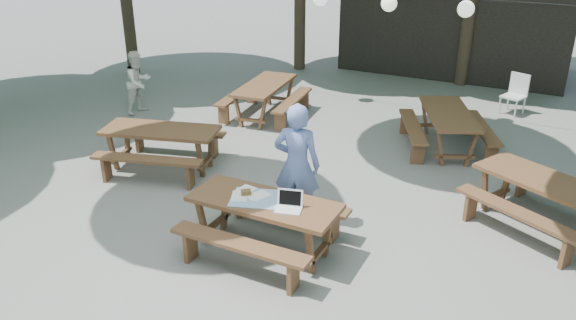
% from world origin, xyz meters
% --- Properties ---
extents(ground, '(80.00, 80.00, 0.00)m').
position_xyz_m(ground, '(0.00, 0.00, 0.00)').
color(ground, '#64635F').
rests_on(ground, ground).
extents(pavilion, '(6.00, 3.00, 2.80)m').
position_xyz_m(pavilion, '(0.50, 10.50, 1.40)').
color(pavilion, black).
rests_on(pavilion, ground).
extents(main_picnic_table, '(2.00, 1.58, 0.75)m').
position_xyz_m(main_picnic_table, '(0.19, -0.27, 0.39)').
color(main_picnic_table, '#4F331C').
rests_on(main_picnic_table, ground).
extents(picnic_table_nw, '(2.26, 2.04, 0.75)m').
position_xyz_m(picnic_table_nw, '(-2.69, 1.22, 0.39)').
color(picnic_table_nw, '#4F331C').
rests_on(picnic_table_nw, ground).
extents(picnic_table_ne, '(2.42, 2.28, 0.75)m').
position_xyz_m(picnic_table_ne, '(3.49, 2.04, 0.39)').
color(picnic_table_ne, '#4F331C').
rests_on(picnic_table_ne, ground).
extents(picnic_table_far_w, '(1.79, 2.08, 0.75)m').
position_xyz_m(picnic_table_far_w, '(-2.40, 4.44, 0.39)').
color(picnic_table_far_w, '#4F331C').
rests_on(picnic_table_far_w, ground).
extents(picnic_table_far_e, '(2.21, 2.37, 0.75)m').
position_xyz_m(picnic_table_far_e, '(1.60, 4.38, 0.39)').
color(picnic_table_far_e, '#4F331C').
rests_on(picnic_table_far_e, ground).
extents(woman, '(0.74, 0.56, 1.84)m').
position_xyz_m(woman, '(0.25, 0.59, 0.92)').
color(woman, '#6C83C6').
rests_on(woman, ground).
extents(second_person, '(0.59, 0.73, 1.41)m').
position_xyz_m(second_person, '(-5.05, 3.40, 0.71)').
color(second_person, white).
rests_on(second_person, ground).
extents(plastic_chair, '(0.57, 0.57, 0.90)m').
position_xyz_m(plastic_chair, '(2.49, 7.11, 0.26)').
color(plastic_chair, silver).
rests_on(plastic_chair, ground).
extents(laptop, '(0.39, 0.34, 0.24)m').
position_xyz_m(laptop, '(0.59, -0.32, 0.81)').
color(laptop, white).
rests_on(laptop, main_picnic_table).
extents(tabletop_clutter, '(0.79, 0.72, 0.08)m').
position_xyz_m(tabletop_clutter, '(0.03, -0.26, 0.76)').
color(tabletop_clutter, '#3673BA').
rests_on(tabletop_clutter, main_picnic_table).
extents(paper_lanterns, '(9.00, 0.34, 0.38)m').
position_xyz_m(paper_lanterns, '(-0.19, 6.00, 2.40)').
color(paper_lanterns, black).
rests_on(paper_lanterns, ground).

